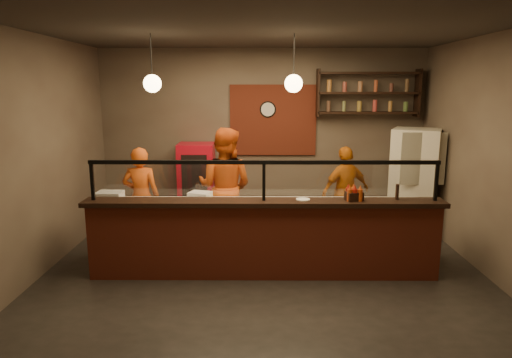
{
  "coord_description": "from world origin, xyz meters",
  "views": [
    {
      "loc": [
        -0.07,
        -6.05,
        2.5
      ],
      "look_at": [
        -0.11,
        0.3,
        1.22
      ],
      "focal_mm": 32.0,
      "sensor_mm": 36.0,
      "label": 1
    }
  ],
  "objects_px": {
    "cook_mid": "(225,187)",
    "condiment_caddy": "(354,196)",
    "cook_right": "(345,191)",
    "fridge": "(414,182)",
    "red_cooler": "(197,184)",
    "pizza_dough": "(340,204)",
    "pepper_mill": "(397,192)",
    "wall_clock": "(268,109)",
    "cook_left": "(141,197)"
  },
  "relations": [
    {
      "from": "cook_mid",
      "to": "condiment_caddy",
      "type": "height_order",
      "value": "cook_mid"
    },
    {
      "from": "cook_mid",
      "to": "cook_right",
      "type": "height_order",
      "value": "cook_mid"
    },
    {
      "from": "cook_mid",
      "to": "fridge",
      "type": "relative_size",
      "value": 1.04
    },
    {
      "from": "fridge",
      "to": "condiment_caddy",
      "type": "xyz_separation_m",
      "value": [
        -1.43,
        -1.92,
        0.21
      ]
    },
    {
      "from": "red_cooler",
      "to": "pizza_dough",
      "type": "bearing_deg",
      "value": -43.18
    },
    {
      "from": "cook_mid",
      "to": "red_cooler",
      "type": "bearing_deg",
      "value": -45.23
    },
    {
      "from": "red_cooler",
      "to": "pepper_mill",
      "type": "bearing_deg",
      "value": -40.26
    },
    {
      "from": "wall_clock",
      "to": "cook_left",
      "type": "bearing_deg",
      "value": -142.98
    },
    {
      "from": "cook_left",
      "to": "cook_mid",
      "type": "height_order",
      "value": "cook_mid"
    },
    {
      "from": "fridge",
      "to": "cook_left",
      "type": "bearing_deg",
      "value": -146.93
    },
    {
      "from": "red_cooler",
      "to": "pepper_mill",
      "type": "relative_size",
      "value": 7.37
    },
    {
      "from": "wall_clock",
      "to": "fridge",
      "type": "height_order",
      "value": "wall_clock"
    },
    {
      "from": "cook_mid",
      "to": "condiment_caddy",
      "type": "bearing_deg",
      "value": 160.07
    },
    {
      "from": "fridge",
      "to": "red_cooler",
      "type": "bearing_deg",
      "value": -163.48
    },
    {
      "from": "pepper_mill",
      "to": "wall_clock",
      "type": "bearing_deg",
      "value": 121.15
    },
    {
      "from": "red_cooler",
      "to": "cook_left",
      "type": "bearing_deg",
      "value": -121.61
    },
    {
      "from": "condiment_caddy",
      "to": "cook_mid",
      "type": "bearing_deg",
      "value": 143.28
    },
    {
      "from": "wall_clock",
      "to": "cook_mid",
      "type": "relative_size",
      "value": 0.16
    },
    {
      "from": "cook_mid",
      "to": "pepper_mill",
      "type": "relative_size",
      "value": 9.26
    },
    {
      "from": "cook_right",
      "to": "fridge",
      "type": "xyz_separation_m",
      "value": [
        1.2,
        0.14,
        0.14
      ]
    },
    {
      "from": "red_cooler",
      "to": "pizza_dough",
      "type": "relative_size",
      "value": 3.42
    },
    {
      "from": "wall_clock",
      "to": "cook_mid",
      "type": "distance_m",
      "value": 1.98
    },
    {
      "from": "cook_left",
      "to": "fridge",
      "type": "relative_size",
      "value": 0.88
    },
    {
      "from": "pepper_mill",
      "to": "red_cooler",
      "type": "bearing_deg",
      "value": 140.78
    },
    {
      "from": "cook_left",
      "to": "cook_right",
      "type": "xyz_separation_m",
      "value": [
        3.33,
        0.55,
        -0.03
      ]
    },
    {
      "from": "cook_mid",
      "to": "wall_clock",
      "type": "bearing_deg",
      "value": -99.39
    },
    {
      "from": "wall_clock",
      "to": "condiment_caddy",
      "type": "xyz_separation_m",
      "value": [
        1.07,
        -2.76,
        -0.98
      ]
    },
    {
      "from": "red_cooler",
      "to": "cook_mid",
      "type": "bearing_deg",
      "value": -63.06
    },
    {
      "from": "wall_clock",
      "to": "pepper_mill",
      "type": "height_order",
      "value": "wall_clock"
    },
    {
      "from": "cook_right",
      "to": "pepper_mill",
      "type": "xyz_separation_m",
      "value": [
        0.34,
        -1.74,
        0.39
      ]
    },
    {
      "from": "wall_clock",
      "to": "cook_left",
      "type": "relative_size",
      "value": 0.19
    },
    {
      "from": "cook_mid",
      "to": "pepper_mill",
      "type": "distance_m",
      "value": 2.68
    },
    {
      "from": "wall_clock",
      "to": "pizza_dough",
      "type": "bearing_deg",
      "value": -67.76
    },
    {
      "from": "condiment_caddy",
      "to": "wall_clock",
      "type": "bearing_deg",
      "value": 111.16
    },
    {
      "from": "condiment_caddy",
      "to": "pepper_mill",
      "type": "distance_m",
      "value": 0.57
    },
    {
      "from": "pepper_mill",
      "to": "cook_mid",
      "type": "bearing_deg",
      "value": 151.45
    },
    {
      "from": "cook_mid",
      "to": "cook_left",
      "type": "bearing_deg",
      "value": 20.65
    },
    {
      "from": "wall_clock",
      "to": "pizza_dough",
      "type": "relative_size",
      "value": 0.68
    },
    {
      "from": "cook_left",
      "to": "cook_mid",
      "type": "relative_size",
      "value": 0.84
    },
    {
      "from": "cook_left",
      "to": "pepper_mill",
      "type": "xyz_separation_m",
      "value": [
        3.66,
        -1.19,
        0.37
      ]
    },
    {
      "from": "wall_clock",
      "to": "cook_mid",
      "type": "xyz_separation_m",
      "value": [
        -0.71,
        -1.44,
        -1.16
      ]
    },
    {
      "from": "cook_mid",
      "to": "condiment_caddy",
      "type": "distance_m",
      "value": 2.22
    },
    {
      "from": "condiment_caddy",
      "to": "fridge",
      "type": "bearing_deg",
      "value": 53.31
    },
    {
      "from": "cook_right",
      "to": "pizza_dough",
      "type": "bearing_deg",
      "value": 52.16
    },
    {
      "from": "wall_clock",
      "to": "red_cooler",
      "type": "height_order",
      "value": "wall_clock"
    },
    {
      "from": "fridge",
      "to": "red_cooler",
      "type": "relative_size",
      "value": 1.21
    },
    {
      "from": "cook_right",
      "to": "fridge",
      "type": "height_order",
      "value": "fridge"
    },
    {
      "from": "cook_left",
      "to": "pizza_dough",
      "type": "relative_size",
      "value": 3.62
    },
    {
      "from": "cook_left",
      "to": "cook_right",
      "type": "bearing_deg",
      "value": -169.93
    },
    {
      "from": "fridge",
      "to": "wall_clock",
      "type": "bearing_deg",
      "value": -174.12
    }
  ]
}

